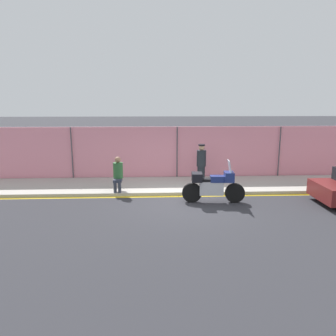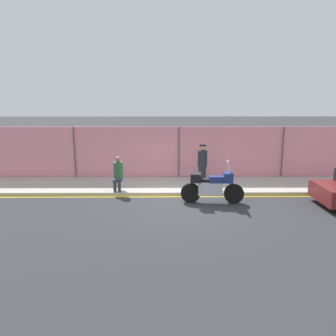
# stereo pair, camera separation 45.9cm
# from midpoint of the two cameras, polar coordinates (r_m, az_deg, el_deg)

# --- Properties ---
(ground_plane) EXTENTS (120.00, 120.00, 0.00)m
(ground_plane) POSITION_cam_midpoint_polar(r_m,az_deg,el_deg) (11.62, 1.70, -6.17)
(ground_plane) COLOR #2D2D33
(sidewalk) EXTENTS (34.90, 2.62, 0.13)m
(sidewalk) POSITION_cam_midpoint_polar(r_m,az_deg,el_deg) (13.76, 1.01, -3.02)
(sidewalk) COLOR #ADA89E
(sidewalk) RESTS_ON ground_plane
(curb_paint_stripe) EXTENTS (34.90, 0.18, 0.01)m
(curb_paint_stripe) POSITION_cam_midpoint_polar(r_m,az_deg,el_deg) (12.43, 1.41, -4.95)
(curb_paint_stripe) COLOR gold
(curb_paint_stripe) RESTS_ON ground_plane
(storefront_fence) EXTENTS (33.16, 0.17, 2.40)m
(storefront_fence) POSITION_cam_midpoint_polar(r_m,az_deg,el_deg) (14.89, 0.68, 2.61)
(storefront_fence) COLOR pink
(storefront_fence) RESTS_ON ground_plane
(motorcycle) EXTENTS (2.22, 0.59, 1.53)m
(motorcycle) POSITION_cam_midpoint_polar(r_m,az_deg,el_deg) (11.64, 6.72, -3.03)
(motorcycle) COLOR black
(motorcycle) RESTS_ON ground_plane
(officer_standing) EXTENTS (0.40, 0.40, 1.62)m
(officer_standing) POSITION_cam_midpoint_polar(r_m,az_deg,el_deg) (13.98, 4.88, 0.89)
(officer_standing) COLOR #1E2328
(officer_standing) RESTS_ON sidewalk
(person_seated_on_curb) EXTENTS (0.38, 0.67, 1.31)m
(person_seated_on_curb) POSITION_cam_midpoint_polar(r_m,az_deg,el_deg) (12.82, -9.73, -0.68)
(person_seated_on_curb) COLOR #2D3342
(person_seated_on_curb) RESTS_ON sidewalk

